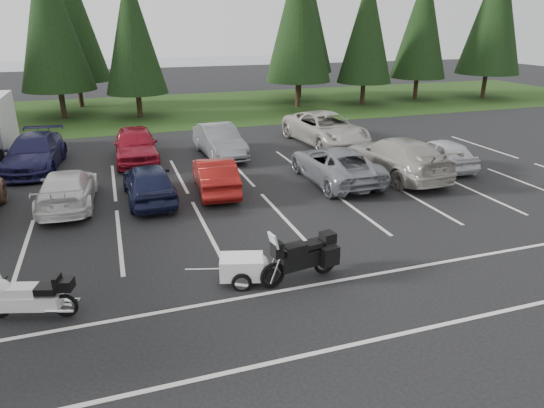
{
  "coord_description": "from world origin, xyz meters",
  "views": [
    {
      "loc": [
        -2.08,
        -13.4,
        6.32
      ],
      "look_at": [
        2.27,
        -0.5,
        1.15
      ],
      "focal_mm": 32.0,
      "sensor_mm": 36.0,
      "label": 1
    }
  ],
  "objects_px": {
    "car_far_2": "(136,145)",
    "car_far_3": "(219,141)",
    "car_near_4": "(149,182)",
    "car_far_4": "(326,129)",
    "car_near_8": "(441,153)",
    "cargo_trailer": "(242,269)",
    "car_near_6": "(335,164)",
    "car_near_5": "(215,175)",
    "car_near_3": "(67,188)",
    "adventure_motorcycle": "(300,254)",
    "car_near_7": "(395,157)",
    "car_far_1": "(34,153)",
    "touring_motorcycle": "(29,293)"
  },
  "relations": [
    {
      "from": "car_near_4",
      "to": "car_far_4",
      "type": "xyz_separation_m",
      "value": [
        9.94,
        6.11,
        0.12
      ]
    },
    {
      "from": "cargo_trailer",
      "to": "adventure_motorcycle",
      "type": "xyz_separation_m",
      "value": [
        1.43,
        -0.38,
        0.39
      ]
    },
    {
      "from": "car_near_6",
      "to": "car_near_8",
      "type": "bearing_deg",
      "value": -176.69
    },
    {
      "from": "car_near_3",
      "to": "car_near_8",
      "type": "xyz_separation_m",
      "value": [
        15.86,
        -0.13,
        0.01
      ]
    },
    {
      "from": "car_near_3",
      "to": "car_far_1",
      "type": "bearing_deg",
      "value": -69.93
    },
    {
      "from": "cargo_trailer",
      "to": "car_far_2",
      "type": "bearing_deg",
      "value": 113.83
    },
    {
      "from": "car_near_7",
      "to": "car_near_8",
      "type": "height_order",
      "value": "car_near_7"
    },
    {
      "from": "car_near_4",
      "to": "car_near_6",
      "type": "xyz_separation_m",
      "value": [
        7.56,
        -0.08,
        0.01
      ]
    },
    {
      "from": "car_near_6",
      "to": "car_far_3",
      "type": "relative_size",
      "value": 1.13
    },
    {
      "from": "car_near_7",
      "to": "car_far_1",
      "type": "xyz_separation_m",
      "value": [
        -14.84,
        6.05,
        -0.07
      ]
    },
    {
      "from": "car_near_4",
      "to": "car_far_1",
      "type": "relative_size",
      "value": 0.8
    },
    {
      "from": "car_near_6",
      "to": "cargo_trailer",
      "type": "height_order",
      "value": "car_near_6"
    },
    {
      "from": "adventure_motorcycle",
      "to": "car_far_1",
      "type": "bearing_deg",
      "value": 110.18
    },
    {
      "from": "car_near_4",
      "to": "car_far_3",
      "type": "bearing_deg",
      "value": -127.7
    },
    {
      "from": "car_near_5",
      "to": "cargo_trailer",
      "type": "distance_m",
      "value": 7.24
    },
    {
      "from": "car_near_4",
      "to": "car_far_4",
      "type": "height_order",
      "value": "car_far_4"
    },
    {
      "from": "car_far_2",
      "to": "car_far_3",
      "type": "relative_size",
      "value": 1.03
    },
    {
      "from": "car_near_3",
      "to": "car_far_3",
      "type": "height_order",
      "value": "car_far_3"
    },
    {
      "from": "car_near_3",
      "to": "car_far_2",
      "type": "xyz_separation_m",
      "value": [
        2.77,
        5.34,
        0.15
      ]
    },
    {
      "from": "car_near_4",
      "to": "car_far_1",
      "type": "xyz_separation_m",
      "value": [
        -4.49,
        5.87,
        0.05
      ]
    },
    {
      "from": "car_far_2",
      "to": "car_far_4",
      "type": "relative_size",
      "value": 0.8
    },
    {
      "from": "adventure_motorcycle",
      "to": "car_near_5",
      "type": "bearing_deg",
      "value": 84.47
    },
    {
      "from": "car_near_5",
      "to": "touring_motorcycle",
      "type": "bearing_deg",
      "value": 55.87
    },
    {
      "from": "car_far_2",
      "to": "car_far_4",
      "type": "distance_m",
      "value": 10.02
    },
    {
      "from": "car_far_4",
      "to": "car_far_3",
      "type": "bearing_deg",
      "value": -179.2
    },
    {
      "from": "car_near_4",
      "to": "car_near_8",
      "type": "distance_m",
      "value": 13.02
    },
    {
      "from": "car_near_8",
      "to": "cargo_trailer",
      "type": "distance_m",
      "value": 13.46
    },
    {
      "from": "car_near_7",
      "to": "cargo_trailer",
      "type": "relative_size",
      "value": 3.64
    },
    {
      "from": "car_far_2",
      "to": "cargo_trailer",
      "type": "relative_size",
      "value": 3.03
    },
    {
      "from": "car_near_5",
      "to": "touring_motorcycle",
      "type": "distance_m",
      "value": 9.24
    },
    {
      "from": "car_near_4",
      "to": "car_near_8",
      "type": "bearing_deg",
      "value": 179.11
    },
    {
      "from": "car_near_4",
      "to": "touring_motorcycle",
      "type": "distance_m",
      "value": 7.7
    },
    {
      "from": "car_near_3",
      "to": "car_far_4",
      "type": "bearing_deg",
      "value": -152.42
    },
    {
      "from": "car_near_8",
      "to": "car_far_1",
      "type": "bearing_deg",
      "value": -15.92
    },
    {
      "from": "car_near_5",
      "to": "car_near_8",
      "type": "relative_size",
      "value": 1.04
    },
    {
      "from": "car_near_3",
      "to": "adventure_motorcycle",
      "type": "distance_m",
      "value": 9.72
    },
    {
      "from": "touring_motorcycle",
      "to": "car_near_4",
      "type": "bearing_deg",
      "value": 81.87
    },
    {
      "from": "car_near_7",
      "to": "car_near_8",
      "type": "distance_m",
      "value": 2.7
    },
    {
      "from": "car_near_8",
      "to": "car_far_3",
      "type": "bearing_deg",
      "value": -27.7
    },
    {
      "from": "car_near_6",
      "to": "adventure_motorcycle",
      "type": "height_order",
      "value": "adventure_motorcycle"
    },
    {
      "from": "car_near_4",
      "to": "car_near_6",
      "type": "distance_m",
      "value": 7.56
    },
    {
      "from": "car_near_6",
      "to": "touring_motorcycle",
      "type": "bearing_deg",
      "value": 32.57
    },
    {
      "from": "car_near_5",
      "to": "car_far_2",
      "type": "bearing_deg",
      "value": -59.83
    },
    {
      "from": "car_far_1",
      "to": "cargo_trailer",
      "type": "distance_m",
      "value": 14.23
    },
    {
      "from": "car_far_2",
      "to": "cargo_trailer",
      "type": "xyz_separation_m",
      "value": [
        1.72,
        -12.67,
        -0.45
      ]
    },
    {
      "from": "car_near_5",
      "to": "adventure_motorcycle",
      "type": "xyz_separation_m",
      "value": [
        0.55,
        -7.56,
        0.08
      ]
    },
    {
      "from": "car_near_8",
      "to": "car_near_3",
      "type": "bearing_deg",
      "value": 1.45
    },
    {
      "from": "car_near_4",
      "to": "car_far_3",
      "type": "relative_size",
      "value": 0.91
    },
    {
      "from": "car_near_7",
      "to": "car_far_4",
      "type": "bearing_deg",
      "value": -90.55
    },
    {
      "from": "car_near_8",
      "to": "car_far_2",
      "type": "distance_m",
      "value": 14.18
    }
  ]
}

